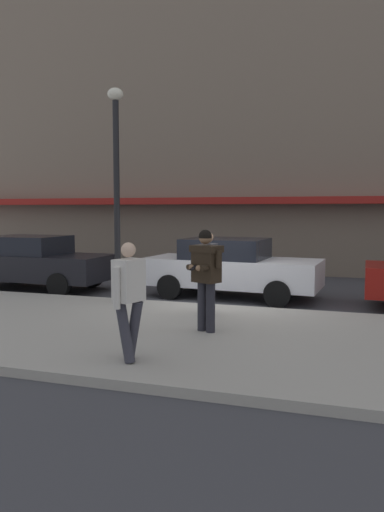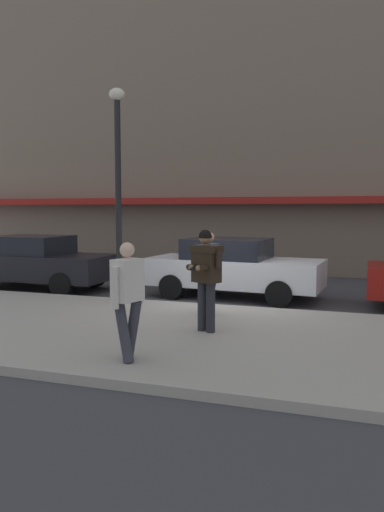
% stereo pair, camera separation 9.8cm
% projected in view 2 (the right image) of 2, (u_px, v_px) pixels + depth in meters
% --- Properties ---
extents(ground_plane, '(80.00, 80.00, 0.00)m').
position_uv_depth(ground_plane, '(223.00, 309.00, 11.54)').
color(ground_plane, '#3D3D42').
extents(sidewalk, '(32.00, 5.30, 0.14)m').
position_uv_depth(sidewalk, '(236.00, 340.00, 8.53)').
color(sidewalk, '#A8A399').
rests_on(sidewalk, ground).
extents(curb_paint_line, '(28.00, 0.12, 0.01)m').
position_uv_depth(curb_paint_line, '(267.00, 311.00, 11.27)').
color(curb_paint_line, silver).
rests_on(curb_paint_line, ground).
extents(storefront_facade, '(28.00, 4.70, 15.98)m').
position_uv_depth(storefront_facade, '(311.00, 56.00, 18.49)').
color(storefront_facade, '#756656').
rests_on(storefront_facade, ground).
extents(parked_sedan_near, '(4.52, 1.97, 1.54)m').
position_uv_depth(parked_sedan_near, '(35.00, 262.00, 14.37)').
color(parked_sedan_near, black).
rests_on(parked_sedan_near, ground).
extents(parked_sedan_mid, '(4.62, 2.18, 1.54)m').
position_uv_depth(parked_sedan_mid, '(233.00, 267.00, 12.99)').
color(parked_sedan_mid, silver).
rests_on(parked_sedan_mid, ground).
extents(man_texting_on_phone, '(0.61, 0.65, 1.81)m').
position_uv_depth(man_texting_on_phone, '(206.00, 269.00, 8.73)').
color(man_texting_on_phone, '#23232B').
rests_on(man_texting_on_phone, sidewalk).
extents(pedestrian_in_light_coat, '(0.41, 0.58, 1.70)m').
position_uv_depth(pedestrian_in_light_coat, '(128.00, 294.00, 7.06)').
color(pedestrian_in_light_coat, '#33333D').
rests_on(pedestrian_in_light_coat, sidewalk).
extents(pedestrian_with_bag, '(0.35, 0.72, 1.70)m').
position_uv_depth(pedestrian_with_bag, '(209.00, 268.00, 10.16)').
color(pedestrian_with_bag, '#33333D').
rests_on(pedestrian_with_bag, sidewalk).
extents(street_lamp_post, '(0.36, 0.36, 4.88)m').
position_uv_depth(street_lamp_post, '(118.00, 172.00, 11.38)').
color(street_lamp_post, black).
rests_on(street_lamp_post, sidewalk).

